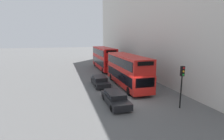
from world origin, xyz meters
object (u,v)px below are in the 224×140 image
at_px(traffic_light, 182,78).
at_px(car_hatchback, 100,81).
at_px(pedestrian, 112,63).
at_px(bus_second_in_queue, 104,57).
at_px(bus_leading, 127,69).
at_px(car_dark_sedan, 115,98).

bearing_deg(traffic_light, car_hatchback, 119.73).
bearing_deg(pedestrian, traffic_light, -90.38).
relative_size(bus_second_in_queue, pedestrian, 6.34).
distance_m(bus_leading, car_dark_sedan, 6.82).
height_order(bus_leading, traffic_light, bus_leading).
distance_m(bus_second_in_queue, car_dark_sedan, 19.20).
relative_size(traffic_light, pedestrian, 2.22).
bearing_deg(car_dark_sedan, car_hatchback, 90.00).
height_order(car_hatchback, traffic_light, traffic_light).
bearing_deg(bus_leading, bus_second_in_queue, 90.00).
distance_m(car_hatchback, pedestrian, 14.80).
height_order(car_dark_sedan, car_hatchback, car_dark_sedan).
bearing_deg(pedestrian, car_hatchback, -112.29).
relative_size(bus_second_in_queue, car_dark_sedan, 2.39).
relative_size(car_dark_sedan, car_hatchback, 0.98).
bearing_deg(traffic_light, bus_leading, 104.05).
relative_size(bus_second_in_queue, car_hatchback, 2.35).
height_order(bus_leading, pedestrian, bus_leading).
bearing_deg(car_dark_sedan, bus_second_in_queue, 79.76).
xyz_separation_m(car_dark_sedan, pedestrian, (5.61, 20.72, 0.14)).
xyz_separation_m(bus_leading, traffic_light, (2.06, -8.21, 0.53)).
height_order(bus_second_in_queue, traffic_light, bus_second_in_queue).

